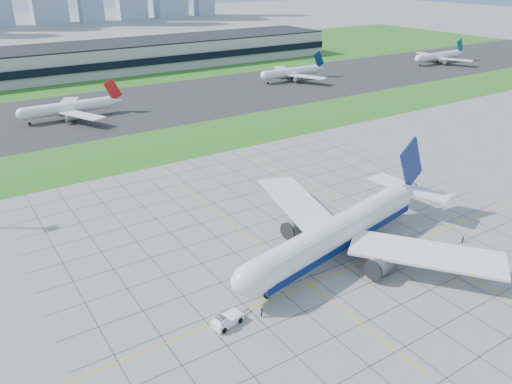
# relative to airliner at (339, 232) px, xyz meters

# --- Properties ---
(ground) EXTENTS (1400.00, 1400.00, 0.00)m
(ground) POSITION_rel_airliner_xyz_m (-1.98, -3.47, -5.42)
(ground) COLOR #979792
(ground) RESTS_ON ground
(grass_median) EXTENTS (700.00, 35.00, 0.04)m
(grass_median) POSITION_rel_airliner_xyz_m (-1.98, 86.53, -5.40)
(grass_median) COLOR #226B1E
(grass_median) RESTS_ON ground
(asphalt_taxiway) EXTENTS (700.00, 75.00, 0.04)m
(asphalt_taxiway) POSITION_rel_airliner_xyz_m (-1.98, 141.53, -5.39)
(asphalt_taxiway) COLOR #383838
(asphalt_taxiway) RESTS_ON ground
(grass_far) EXTENTS (700.00, 145.00, 0.04)m
(grass_far) POSITION_rel_airliner_xyz_m (-1.98, 251.53, -5.40)
(grass_far) COLOR #226B1E
(grass_far) RESTS_ON ground
(apron_markings) EXTENTS (120.00, 130.00, 0.03)m
(apron_markings) POSITION_rel_airliner_xyz_m (-1.55, 7.62, -5.41)
(apron_markings) COLOR #474744
(apron_markings) RESTS_ON ground
(terminal) EXTENTS (260.00, 43.00, 15.80)m
(terminal) POSITION_rel_airliner_xyz_m (38.02, 226.40, 2.47)
(terminal) COLOR #B7B7B2
(terminal) RESTS_ON ground
(airliner) EXTENTS (62.33, 62.53, 19.83)m
(airliner) POSITION_rel_airliner_xyz_m (0.00, 0.00, 0.00)
(airliner) COLOR white
(airliner) RESTS_ON ground
(pushback_tug) EXTENTS (8.14, 3.71, 2.24)m
(pushback_tug) POSITION_rel_airliner_xyz_m (-31.50, -6.97, -4.43)
(pushback_tug) COLOR white
(pushback_tug) RESTS_ON ground
(crew_near) EXTENTS (0.79, 0.75, 1.82)m
(crew_near) POSITION_rel_airliner_xyz_m (-25.17, -8.49, -4.51)
(crew_near) COLOR black
(crew_near) RESTS_ON ground
(crew_far) EXTENTS (0.81, 0.67, 1.54)m
(crew_far) POSITION_rel_airliner_xyz_m (26.62, -11.61, -4.65)
(crew_far) COLOR black
(crew_far) RESTS_ON ground
(distant_jet_1) EXTENTS (39.60, 42.66, 14.08)m
(distant_jet_1) POSITION_rel_airliner_xyz_m (-20.02, 137.33, -0.94)
(distant_jet_1) COLOR white
(distant_jet_1) RESTS_ON ground
(distant_jet_2) EXTENTS (39.39, 42.66, 14.08)m
(distant_jet_2) POSITION_rel_airliner_xyz_m (98.67, 147.26, -0.94)
(distant_jet_2) COLOR white
(distant_jet_2) RESTS_ON ground
(distant_jet_3) EXTENTS (42.18, 42.66, 14.08)m
(distant_jet_3) POSITION_rel_airliner_xyz_m (206.96, 137.84, -0.94)
(distant_jet_3) COLOR white
(distant_jet_3) RESTS_ON ground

